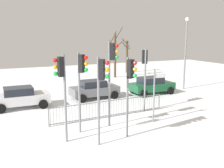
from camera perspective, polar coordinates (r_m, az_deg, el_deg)
name	(u,v)px	position (r m, az deg, el deg)	size (l,w,h in m)	color
ground_plane	(130,131)	(14.10, 3.98, -10.22)	(60.00, 60.00, 0.00)	white
traffic_light_rear_right	(130,79)	(12.52, 4.00, 1.00)	(0.40, 0.53, 3.99)	slate
traffic_light_mid_left	(102,82)	(11.54, -2.31, 0.54)	(0.48, 0.45, 4.09)	slate
traffic_light_mid_right	(82,75)	(13.13, -6.69, 2.01)	(0.47, 0.47, 4.18)	slate
traffic_light_foreground_left	(61,79)	(12.07, -11.01, 1.09)	(0.57, 0.34, 4.17)	slate
traffic_light_rear_left	(145,65)	(17.27, 7.14, 4.07)	(0.36, 0.56, 4.16)	slate
traffic_light_foreground_right	(112,65)	(14.03, -0.03, 4.22)	(0.49, 0.44, 4.71)	slate
direction_sign_post	(155,93)	(15.20, 9.38, -1.99)	(0.79, 0.13, 3.08)	slate
pedestrian_guard_railing	(110,109)	(16.13, -0.47, -5.39)	(7.64, 0.42, 1.07)	slate
car_grey_far	(94,89)	(20.80, -3.96, -1.10)	(3.86, 2.05, 1.47)	slate
car_green_near	(151,85)	(22.58, 8.62, -0.24)	(3.83, 1.99, 1.47)	#195933
car_white_mid	(20,97)	(19.18, -19.41, -2.73)	(3.81, 1.93, 1.47)	silver
street_lamp	(186,46)	(25.04, 15.85, 8.09)	(0.36, 0.36, 6.57)	slate
bare_tree_left	(115,53)	(30.85, 0.70, 6.75)	(1.47, 1.58, 5.91)	#473828
bare_tree_centre	(127,56)	(34.76, 3.25, 6.24)	(1.01, 1.40, 4.56)	#473828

